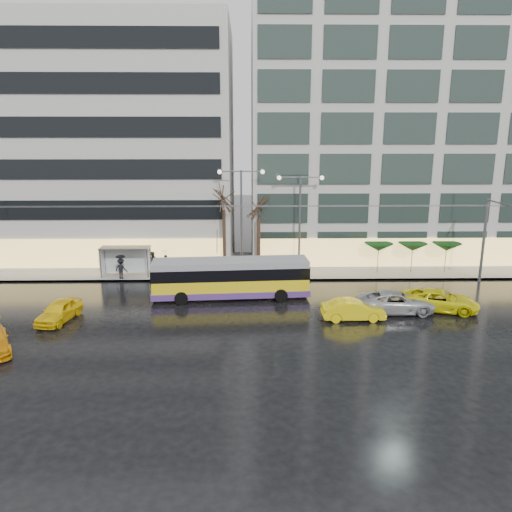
{
  "coord_description": "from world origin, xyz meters",
  "views": [
    {
      "loc": [
        2.5,
        -31.36,
        12.11
      ],
      "look_at": [
        3.15,
        5.0,
        3.17
      ],
      "focal_mm": 35.0,
      "sensor_mm": 36.0,
      "label": 1
    }
  ],
  "objects_px": {
    "trolleybus": "(231,279)",
    "street_lamp_near": "(241,208)",
    "taxi_a": "(59,311)",
    "bus_shelter": "(122,254)"
  },
  "relations": [
    {
      "from": "bus_shelter",
      "to": "street_lamp_near",
      "type": "height_order",
      "value": "street_lamp_near"
    },
    {
      "from": "bus_shelter",
      "to": "street_lamp_near",
      "type": "distance_m",
      "value": 11.14
    },
    {
      "from": "street_lamp_near",
      "to": "bus_shelter",
      "type": "bearing_deg",
      "value": -179.37
    },
    {
      "from": "trolleybus",
      "to": "bus_shelter",
      "type": "distance_m",
      "value": 11.4
    },
    {
      "from": "trolleybus",
      "to": "bus_shelter",
      "type": "height_order",
      "value": "trolleybus"
    },
    {
      "from": "trolleybus",
      "to": "street_lamp_near",
      "type": "height_order",
      "value": "street_lamp_near"
    },
    {
      "from": "street_lamp_near",
      "to": "taxi_a",
      "type": "height_order",
      "value": "street_lamp_near"
    },
    {
      "from": "street_lamp_near",
      "to": "taxi_a",
      "type": "bearing_deg",
      "value": -138.08
    },
    {
      "from": "trolleybus",
      "to": "street_lamp_near",
      "type": "xyz_separation_m",
      "value": [
        0.76,
        6.2,
        4.53
      ]
    },
    {
      "from": "trolleybus",
      "to": "taxi_a",
      "type": "bearing_deg",
      "value": -157.88
    }
  ]
}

